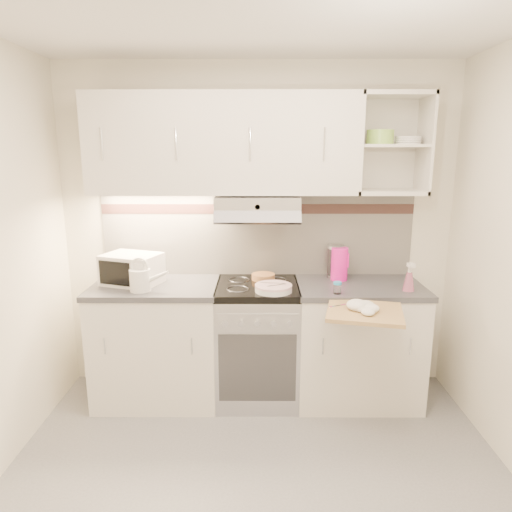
{
  "coord_description": "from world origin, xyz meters",
  "views": [
    {
      "loc": [
        -0.0,
        -2.11,
        1.85
      ],
      "look_at": [
        -0.01,
        0.95,
        1.15
      ],
      "focal_mm": 32.0,
      "sensor_mm": 36.0,
      "label": 1
    }
  ],
  "objects_px": {
    "microwave": "(132,269)",
    "glass_jar": "(336,261)",
    "plate_stack": "(273,288)",
    "spray_bottle": "(409,279)",
    "pink_pitcher": "(339,264)",
    "electric_range": "(257,341)",
    "cutting_board": "(365,312)",
    "watering_can": "(141,279)"
  },
  "relations": [
    {
      "from": "plate_stack",
      "to": "electric_range",
      "type": "bearing_deg",
      "value": 123.22
    },
    {
      "from": "microwave",
      "to": "pink_pitcher",
      "type": "bearing_deg",
      "value": 23.75
    },
    {
      "from": "microwave",
      "to": "plate_stack",
      "type": "xyz_separation_m",
      "value": [
        1.03,
        -0.19,
        -0.09
      ]
    },
    {
      "from": "electric_range",
      "to": "spray_bottle",
      "type": "bearing_deg",
      "value": -7.94
    },
    {
      "from": "plate_stack",
      "to": "watering_can",
      "type": "bearing_deg",
      "value": 179.32
    },
    {
      "from": "plate_stack",
      "to": "cutting_board",
      "type": "distance_m",
      "value": 0.66
    },
    {
      "from": "electric_range",
      "to": "pink_pitcher",
      "type": "xyz_separation_m",
      "value": [
        0.62,
        0.12,
        0.57
      ]
    },
    {
      "from": "microwave",
      "to": "cutting_board",
      "type": "relative_size",
      "value": 1.02
    },
    {
      "from": "microwave",
      "to": "pink_pitcher",
      "type": "height_order",
      "value": "pink_pitcher"
    },
    {
      "from": "microwave",
      "to": "watering_can",
      "type": "relative_size",
      "value": 1.66
    },
    {
      "from": "pink_pitcher",
      "to": "glass_jar",
      "type": "xyz_separation_m",
      "value": [
        -0.02,
        0.08,
        0.0
      ]
    },
    {
      "from": "microwave",
      "to": "plate_stack",
      "type": "distance_m",
      "value": 1.05
    },
    {
      "from": "electric_range",
      "to": "microwave",
      "type": "distance_m",
      "value": 1.08
    },
    {
      "from": "pink_pitcher",
      "to": "glass_jar",
      "type": "relative_size",
      "value": 1.0
    },
    {
      "from": "watering_can",
      "to": "cutting_board",
      "type": "bearing_deg",
      "value": -9.26
    },
    {
      "from": "watering_can",
      "to": "pink_pitcher",
      "type": "bearing_deg",
      "value": 15.56
    },
    {
      "from": "glass_jar",
      "to": "plate_stack",
      "type": "bearing_deg",
      "value": -142.85
    },
    {
      "from": "cutting_board",
      "to": "watering_can",
      "type": "bearing_deg",
      "value": 179.21
    },
    {
      "from": "electric_range",
      "to": "plate_stack",
      "type": "distance_m",
      "value": 0.52
    },
    {
      "from": "plate_stack",
      "to": "spray_bottle",
      "type": "height_order",
      "value": "spray_bottle"
    },
    {
      "from": "microwave",
      "to": "pink_pitcher",
      "type": "distance_m",
      "value": 1.54
    },
    {
      "from": "electric_range",
      "to": "cutting_board",
      "type": "relative_size",
      "value": 1.96
    },
    {
      "from": "pink_pitcher",
      "to": "spray_bottle",
      "type": "xyz_separation_m",
      "value": [
        0.44,
        -0.27,
        -0.04
      ]
    },
    {
      "from": "watering_can",
      "to": "electric_range",
      "type": "bearing_deg",
      "value": 15.5
    },
    {
      "from": "microwave",
      "to": "electric_range",
      "type": "bearing_deg",
      "value": 18.66
    },
    {
      "from": "electric_range",
      "to": "spray_bottle",
      "type": "height_order",
      "value": "spray_bottle"
    },
    {
      "from": "spray_bottle",
      "to": "microwave",
      "type": "bearing_deg",
      "value": 162.98
    },
    {
      "from": "cutting_board",
      "to": "electric_range",
      "type": "bearing_deg",
      "value": 155.15
    },
    {
      "from": "pink_pitcher",
      "to": "spray_bottle",
      "type": "distance_m",
      "value": 0.52
    },
    {
      "from": "electric_range",
      "to": "plate_stack",
      "type": "xyz_separation_m",
      "value": [
        0.11,
        -0.17,
        0.47
      ]
    },
    {
      "from": "microwave",
      "to": "watering_can",
      "type": "distance_m",
      "value": 0.21
    },
    {
      "from": "microwave",
      "to": "cutting_board",
      "type": "xyz_separation_m",
      "value": [
        1.59,
        -0.53,
        -0.14
      ]
    },
    {
      "from": "plate_stack",
      "to": "glass_jar",
      "type": "xyz_separation_m",
      "value": [
        0.49,
        0.37,
        0.1
      ]
    },
    {
      "from": "microwave",
      "to": "spray_bottle",
      "type": "bearing_deg",
      "value": 14.99
    },
    {
      "from": "glass_jar",
      "to": "cutting_board",
      "type": "height_order",
      "value": "glass_jar"
    },
    {
      "from": "pink_pitcher",
      "to": "plate_stack",
      "type": "bearing_deg",
      "value": -135.05
    },
    {
      "from": "pink_pitcher",
      "to": "microwave",
      "type": "bearing_deg",
      "value": -161.36
    },
    {
      "from": "plate_stack",
      "to": "cutting_board",
      "type": "height_order",
      "value": "plate_stack"
    },
    {
      "from": "electric_range",
      "to": "watering_can",
      "type": "distance_m",
      "value": 0.98
    },
    {
      "from": "plate_stack",
      "to": "spray_bottle",
      "type": "distance_m",
      "value": 0.95
    },
    {
      "from": "plate_stack",
      "to": "spray_bottle",
      "type": "bearing_deg",
      "value": 1.44
    },
    {
      "from": "microwave",
      "to": "glass_jar",
      "type": "relative_size",
      "value": 1.87
    }
  ]
}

